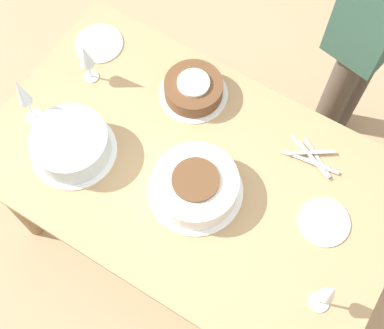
{
  "coord_description": "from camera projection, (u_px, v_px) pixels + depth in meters",
  "views": [
    {
      "loc": [
        -0.39,
        0.64,
        2.49
      ],
      "look_at": [
        0.0,
        0.0,
        0.83
      ],
      "focal_mm": 50.0,
      "sensor_mm": 36.0,
      "label": 1
    }
  ],
  "objects": [
    {
      "name": "wine_glass_far",
      "position": [
        22.0,
        93.0,
        1.81
      ],
      "size": [
        0.07,
        0.07,
        0.24
      ],
      "color": "silver",
      "rests_on": "dining_table"
    },
    {
      "name": "wine_glass_near",
      "position": [
        85.0,
        57.0,
        1.91
      ],
      "size": [
        0.06,
        0.06,
        0.19
      ],
      "color": "silver",
      "rests_on": "dining_table"
    },
    {
      "name": "cake_center_white",
      "position": [
        195.0,
        186.0,
        1.8
      ],
      "size": [
        0.33,
        0.33,
        0.11
      ],
      "color": "white",
      "rests_on": "dining_table"
    },
    {
      "name": "cake_front_chocolate",
      "position": [
        193.0,
        89.0,
        1.97
      ],
      "size": [
        0.26,
        0.26,
        0.08
      ],
      "color": "white",
      "rests_on": "dining_table"
    },
    {
      "name": "dessert_plate_left",
      "position": [
        324.0,
        222.0,
        1.79
      ],
      "size": [
        0.18,
        0.18,
        0.01
      ],
      "color": "silver",
      "rests_on": "dining_table"
    },
    {
      "name": "ground_plane",
      "position": [
        192.0,
        235.0,
        2.58
      ],
      "size": [
        12.0,
        12.0,
        0.0
      ],
      "primitive_type": "plane",
      "color": "tan"
    },
    {
      "name": "dessert_plate_right",
      "position": [
        99.0,
        44.0,
        2.09
      ],
      "size": [
        0.19,
        0.19,
        0.01
      ],
      "color": "silver",
      "rests_on": "dining_table"
    },
    {
      "name": "wine_glass_extra",
      "position": [
        329.0,
        293.0,
        1.55
      ],
      "size": [
        0.07,
        0.07,
        0.22
      ],
      "color": "silver",
      "rests_on": "dining_table"
    },
    {
      "name": "cake_back_decorated",
      "position": [
        71.0,
        144.0,
        1.85
      ],
      "size": [
        0.31,
        0.31,
        0.11
      ],
      "color": "white",
      "rests_on": "dining_table"
    },
    {
      "name": "dining_table",
      "position": [
        192.0,
        184.0,
        1.98
      ],
      "size": [
        1.47,
        0.88,
        0.78
      ],
      "color": "tan",
      "rests_on": "ground_plane"
    },
    {
      "name": "fork_pile",
      "position": [
        312.0,
        158.0,
        1.88
      ],
      "size": [
        0.21,
        0.11,
        0.02
      ],
      "color": "silver",
      "rests_on": "dining_table"
    }
  ]
}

